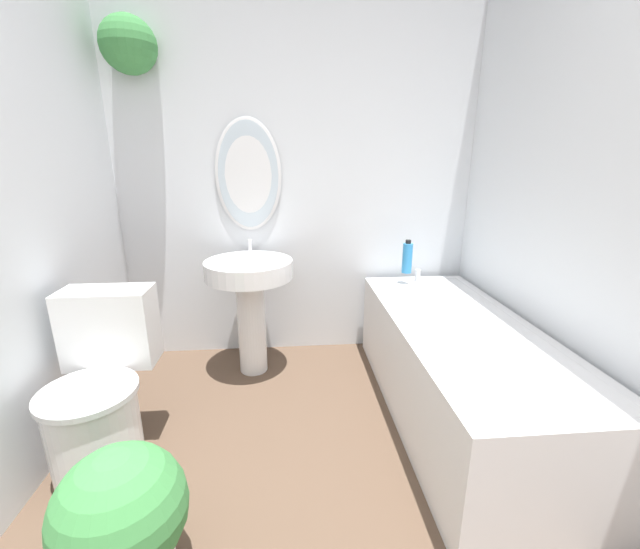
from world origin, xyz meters
TOP-DOWN VIEW (x-y plane):
  - wall_back at (-0.08, 2.45)m, footprint 2.44×0.31m
  - wall_right at (1.19, 1.21)m, footprint 0.06×2.55m
  - toilet at (-0.91, 1.34)m, footprint 0.39×0.56m
  - pedestal_sink at (-0.32, 2.12)m, footprint 0.54×0.54m
  - bathtub at (0.80, 1.55)m, footprint 0.69×1.65m
  - shampoo_bottle at (0.70, 2.22)m, footprint 0.06×0.06m
  - potted_plant at (-0.61, 0.78)m, footprint 0.40×0.40m

SIDE VIEW (x-z plane):
  - potted_plant at x=-0.61m, z-range 0.02..0.52m
  - bathtub at x=0.80m, z-range -0.03..0.59m
  - toilet at x=-0.91m, z-range -0.04..0.73m
  - pedestal_sink at x=-0.32m, z-range 0.12..0.97m
  - shampoo_bottle at x=0.70m, z-range 0.60..0.82m
  - wall_right at x=1.19m, z-range 0.00..2.40m
  - wall_back at x=-0.08m, z-range 0.06..2.46m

